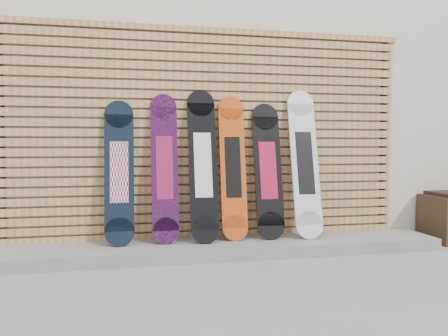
{
  "coord_description": "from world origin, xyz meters",
  "views": [
    {
      "loc": [
        -0.92,
        -3.54,
        1.08
      ],
      "look_at": [
        -0.04,
        0.75,
        0.85
      ],
      "focal_mm": 35.0,
      "sensor_mm": 36.0,
      "label": 1
    }
  ],
  "objects": [
    {
      "name": "snowboard_5",
      "position": [
        0.83,
        0.76,
        0.89
      ],
      "size": [
        0.29,
        0.37,
        1.55
      ],
      "color": "silver",
      "rests_on": "concrete_step"
    },
    {
      "name": "concrete_step",
      "position": [
        -0.15,
        0.68,
        0.06
      ],
      "size": [
        4.6,
        0.7,
        0.12
      ],
      "primitive_type": "cube",
      "color": "slate",
      "rests_on": "ground"
    },
    {
      "name": "building",
      "position": [
        0.5,
        3.5,
        1.8
      ],
      "size": [
        12.0,
        5.0,
        3.6
      ],
      "primitive_type": "cube",
      "color": "beige",
      "rests_on": "ground"
    },
    {
      "name": "snowboard_4",
      "position": [
        0.44,
        0.79,
        0.82
      ],
      "size": [
        0.29,
        0.32,
        1.4
      ],
      "color": "black",
      "rests_on": "concrete_step"
    },
    {
      "name": "snowboard_1",
      "position": [
        -0.63,
        0.79,
        0.86
      ],
      "size": [
        0.26,
        0.3,
        1.48
      ],
      "color": "black",
      "rests_on": "concrete_step"
    },
    {
      "name": "slat_wall",
      "position": [
        -0.15,
        0.97,
        1.21
      ],
      "size": [
        4.26,
        0.08,
        2.29
      ],
      "color": "#AE7D48",
      "rests_on": "ground"
    },
    {
      "name": "ground",
      "position": [
        0.0,
        0.0,
        0.0
      ],
      "size": [
        80.0,
        80.0,
        0.0
      ],
      "primitive_type": "plane",
      "color": "gray",
      "rests_on": "ground"
    },
    {
      "name": "snowboard_3",
      "position": [
        0.07,
        0.8,
        0.85
      ],
      "size": [
        0.26,
        0.29,
        1.47
      ],
      "color": "#BA4613",
      "rests_on": "concrete_step"
    },
    {
      "name": "snowboard_2",
      "position": [
        -0.25,
        0.76,
        0.88
      ],
      "size": [
        0.28,
        0.36,
        1.53
      ],
      "color": "black",
      "rests_on": "concrete_step"
    },
    {
      "name": "snowboard_0",
      "position": [
        -1.06,
        0.79,
        0.82
      ],
      "size": [
        0.28,
        0.31,
        1.4
      ],
      "color": "black",
      "rests_on": "concrete_step"
    }
  ]
}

